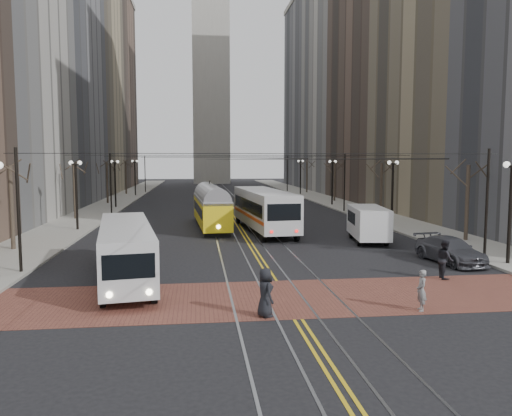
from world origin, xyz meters
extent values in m
plane|color=black|center=(0.00, 0.00, 0.00)|extent=(260.00, 260.00, 0.00)
cube|color=gray|center=(-15.00, 45.00, 0.07)|extent=(5.00, 140.00, 0.15)
cube|color=gray|center=(15.00, 45.00, 0.07)|extent=(5.00, 140.00, 0.15)
cube|color=brown|center=(0.00, -4.00, 0.01)|extent=(25.00, 6.00, 0.01)
cube|color=gray|center=(0.00, 45.00, 0.00)|extent=(4.80, 130.00, 0.02)
cube|color=gold|center=(0.00, 45.00, 0.01)|extent=(0.42, 130.00, 0.01)
cube|color=slate|center=(-25.50, 46.00, 17.00)|extent=(16.00, 20.00, 34.00)
cube|color=gray|center=(-27.50, 66.00, 26.00)|extent=(20.00, 20.00, 52.00)
cube|color=brown|center=(-25.50, 86.00, 20.00)|extent=(16.00, 20.00, 40.00)
cube|color=brown|center=(25.50, 46.00, 17.00)|extent=(16.00, 20.00, 34.00)
cube|color=#A9A69F|center=(27.50, 66.00, 26.00)|extent=(20.00, 20.00, 52.00)
cube|color=slate|center=(25.50, 86.00, 20.00)|extent=(16.00, 20.00, 40.00)
cube|color=#B2AFA5|center=(0.00, 102.00, 28.00)|extent=(9.00, 9.00, 56.00)
cylinder|color=black|center=(-13.70, 18.00, 2.80)|extent=(0.20, 0.20, 5.60)
cylinder|color=black|center=(-13.70, 38.00, 2.80)|extent=(0.20, 0.20, 5.60)
cylinder|color=black|center=(-13.70, 58.00, 2.80)|extent=(0.20, 0.20, 5.60)
cylinder|color=black|center=(13.70, 1.00, 2.80)|extent=(0.20, 0.20, 5.60)
cylinder|color=black|center=(13.70, 18.00, 2.80)|extent=(0.20, 0.20, 5.60)
cylinder|color=black|center=(13.70, 38.00, 2.80)|extent=(0.20, 0.20, 5.60)
cylinder|color=black|center=(13.70, 58.00, 2.80)|extent=(0.20, 0.20, 5.60)
cylinder|color=#382D23|center=(-15.70, 9.00, 2.80)|extent=(0.28, 0.28, 5.60)
cylinder|color=#382D23|center=(-15.70, 26.00, 2.80)|extent=(0.28, 0.28, 5.60)
cylinder|color=#382D23|center=(-15.70, 44.00, 2.80)|extent=(0.28, 0.28, 5.60)
cylinder|color=#382D23|center=(-15.70, 62.00, 2.80)|extent=(0.28, 0.28, 5.60)
cylinder|color=#382D23|center=(15.70, 9.00, 2.80)|extent=(0.28, 0.28, 5.60)
cylinder|color=#382D23|center=(15.70, 26.00, 2.80)|extent=(0.28, 0.28, 5.60)
cylinder|color=#382D23|center=(15.70, 44.00, 2.80)|extent=(0.28, 0.28, 5.60)
cylinder|color=#382D23|center=(15.70, 62.00, 2.80)|extent=(0.28, 0.28, 5.60)
cylinder|color=black|center=(-1.50, 45.00, 6.00)|extent=(0.03, 120.00, 0.03)
cylinder|color=black|center=(1.50, 45.00, 6.00)|extent=(0.03, 120.00, 0.03)
cylinder|color=black|center=(-12.90, 2.00, 3.30)|extent=(0.16, 0.16, 6.60)
cylinder|color=black|center=(-12.90, 30.00, 3.30)|extent=(0.16, 0.16, 6.60)
cylinder|color=black|center=(-12.90, 66.00, 3.30)|extent=(0.16, 0.16, 6.60)
cylinder|color=black|center=(12.90, 2.00, 3.30)|extent=(0.16, 0.16, 6.60)
cylinder|color=black|center=(12.90, 30.00, 3.30)|extent=(0.16, 0.16, 6.60)
cylinder|color=black|center=(12.90, 66.00, 3.30)|extent=(0.16, 0.16, 6.60)
cube|color=silver|center=(-7.24, 0.00, 1.40)|extent=(4.07, 11.45, 2.81)
cube|color=yellow|center=(-2.50, 18.85, 1.47)|extent=(3.05, 12.55, 2.93)
cube|color=silver|center=(1.80, 16.01, 1.71)|extent=(3.96, 13.32, 3.42)
cube|color=white|center=(8.60, 9.79, 1.27)|extent=(3.01, 6.00, 2.54)
imported|color=#43464C|center=(4.00, 26.84, 0.84)|extent=(2.25, 5.01, 1.67)
imported|color=#9A9DA1|center=(4.00, 42.25, 0.69)|extent=(1.55, 4.20, 1.37)
imported|color=#46484F|center=(10.85, 2.13, 0.74)|extent=(2.73, 5.33, 1.48)
imported|color=black|center=(-1.18, -6.50, 0.95)|extent=(0.83, 1.05, 1.88)
imported|color=gray|center=(5.05, -6.50, 0.83)|extent=(0.47, 0.64, 1.64)
imported|color=black|center=(8.63, -1.50, 1.00)|extent=(0.89, 1.06, 1.97)
camera|label=1|loc=(-3.71, -24.87, 5.99)|focal=35.00mm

